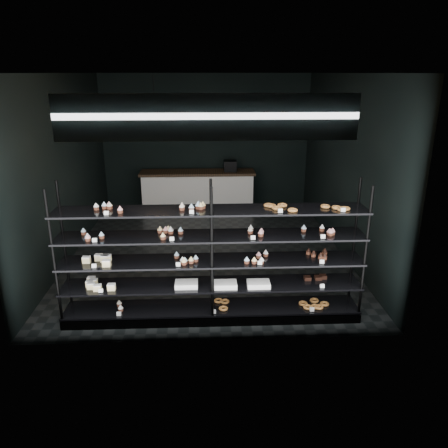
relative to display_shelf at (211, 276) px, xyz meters
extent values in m
cube|color=black|center=(-0.02, 2.45, -0.62)|extent=(5.00, 6.00, 0.01)
cube|color=black|center=(-0.02, 2.45, 2.57)|extent=(5.00, 6.00, 0.01)
cube|color=black|center=(-0.02, 5.45, 0.97)|extent=(5.00, 0.01, 3.20)
cube|color=black|center=(-0.02, -0.55, 0.97)|extent=(5.00, 0.01, 3.20)
cube|color=black|center=(-2.52, 2.45, 0.97)|extent=(0.01, 6.00, 3.20)
cube|color=black|center=(2.48, 2.45, 0.97)|extent=(0.01, 6.00, 3.20)
cube|color=black|center=(0.02, 0.00, -0.57)|extent=(4.00, 0.50, 0.12)
cylinder|color=black|center=(-1.95, -0.22, 0.36)|extent=(0.04, 0.04, 1.85)
cylinder|color=black|center=(-1.95, 0.22, 0.36)|extent=(0.04, 0.04, 1.85)
cylinder|color=black|center=(0.02, -0.22, 0.36)|extent=(0.04, 0.04, 1.85)
cylinder|color=black|center=(0.02, 0.22, 0.36)|extent=(0.04, 0.04, 1.85)
cylinder|color=black|center=(1.99, -0.22, 0.36)|extent=(0.04, 0.04, 1.85)
cylinder|color=black|center=(1.99, 0.22, 0.36)|extent=(0.04, 0.04, 1.85)
cube|color=black|center=(0.02, 0.00, -0.48)|extent=(4.00, 0.50, 0.03)
cube|color=black|center=(0.02, 0.00, -0.13)|extent=(4.00, 0.50, 0.02)
cube|color=black|center=(0.02, 0.00, 0.22)|extent=(4.00, 0.50, 0.02)
cube|color=black|center=(0.02, 0.00, 0.57)|extent=(4.00, 0.50, 0.02)
cube|color=black|center=(0.02, 0.00, 0.92)|extent=(4.00, 0.50, 0.02)
cube|color=white|center=(-1.28, -0.18, 0.96)|extent=(0.06, 0.04, 0.06)
cube|color=white|center=(-0.23, -0.18, 0.96)|extent=(0.05, 0.04, 0.06)
cube|color=white|center=(0.90, -0.18, 0.96)|extent=(0.05, 0.04, 0.06)
cube|color=white|center=(1.63, -0.18, 0.96)|extent=(0.06, 0.04, 0.06)
cube|color=white|center=(-1.48, -0.18, 0.61)|extent=(0.06, 0.04, 0.06)
cube|color=white|center=(-0.50, -0.18, 0.61)|extent=(0.05, 0.04, 0.06)
cube|color=white|center=(0.57, -0.18, 0.61)|extent=(0.05, 0.04, 0.06)
cube|color=white|center=(1.43, -0.18, 0.61)|extent=(0.06, 0.04, 0.06)
cube|color=white|center=(-1.45, -0.18, 0.26)|extent=(0.06, 0.04, 0.06)
cube|color=white|center=(-0.37, -0.18, 0.26)|extent=(0.06, 0.04, 0.06)
cube|color=white|center=(0.63, -0.18, 0.26)|extent=(0.05, 0.04, 0.06)
cube|color=white|center=(1.47, -0.18, 0.26)|extent=(0.06, 0.04, 0.06)
cube|color=white|center=(-1.42, -0.18, -0.09)|extent=(0.06, 0.04, 0.06)
cube|color=white|center=(1.44, -0.18, -0.09)|extent=(0.06, 0.04, 0.06)
cube|color=white|center=(-1.24, -0.18, -0.44)|extent=(0.06, 0.04, 0.06)
cube|color=white|center=(0.07, -0.18, -0.44)|extent=(0.05, 0.04, 0.06)
cube|color=white|center=(1.41, -0.18, -0.44)|extent=(0.06, 0.04, 0.06)
cube|color=#0B0D3A|center=(-0.02, -0.47, 2.12)|extent=(3.20, 0.04, 0.45)
cube|color=white|center=(-0.02, -0.49, 2.12)|extent=(3.30, 0.02, 0.50)
cylinder|color=black|center=(-0.76, 1.15, 2.27)|extent=(0.01, 0.01, 0.55)
sphere|color=#F99E57|center=(-0.76, 1.15, 1.82)|extent=(0.36, 0.36, 0.36)
cube|color=beige|center=(-0.23, 4.95, -0.17)|extent=(2.62, 0.60, 0.92)
cube|color=black|center=(-0.23, 4.95, 0.32)|extent=(2.73, 0.65, 0.06)
cube|color=black|center=(0.54, 4.95, 0.48)|extent=(0.30, 0.30, 0.25)
camera|label=1|loc=(-0.05, -5.29, 2.58)|focal=35.00mm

